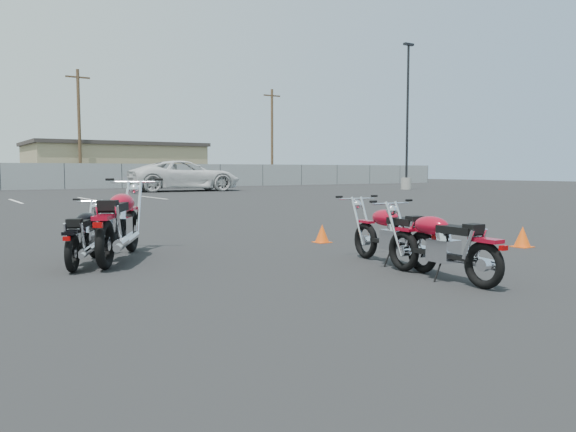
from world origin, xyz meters
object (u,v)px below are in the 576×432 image
motorcycle_second_black (84,236)px  motorcycle_third_red (393,235)px  white_van (185,167)px  motorcycle_front_red (120,223)px  motorcycle_rear_red (442,245)px

motorcycle_second_black → motorcycle_third_red: motorcycle_third_red is taller
motorcycle_second_black → white_van: size_ratio=0.22×
motorcycle_front_red → motorcycle_second_black: 0.58m
motorcycle_third_red → motorcycle_second_black: bearing=146.5°
motorcycle_second_black → motorcycle_third_red: size_ratio=0.92×
motorcycle_second_black → motorcycle_rear_red: size_ratio=0.92×
motorcycle_second_black → motorcycle_rear_red: (3.36, -3.45, 0.02)m
motorcycle_rear_red → white_van: bearing=73.2°
motorcycle_third_red → white_van: 28.93m
motorcycle_third_red → white_van: bearing=73.0°
motorcycle_rear_red → white_van: white_van is taller
motorcycle_front_red → motorcycle_second_black: (-0.54, -0.14, -0.14)m
motorcycle_front_red → motorcycle_third_red: bearing=-39.6°
motorcycle_second_black → white_van: 28.02m
motorcycle_second_black → motorcycle_front_red: bearing=14.6°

